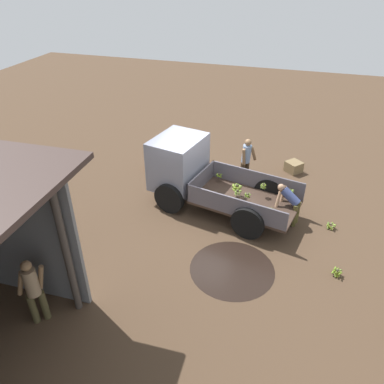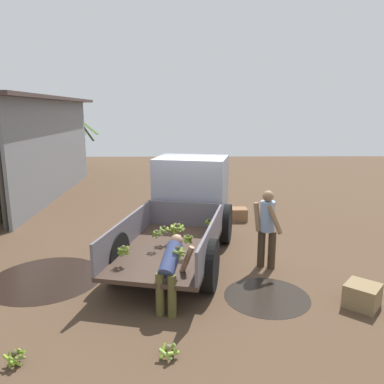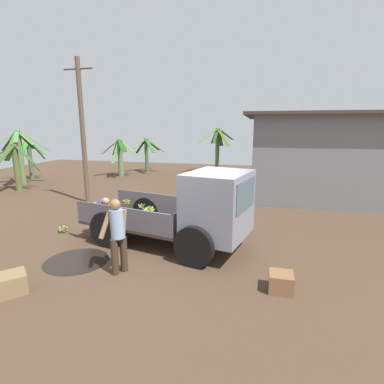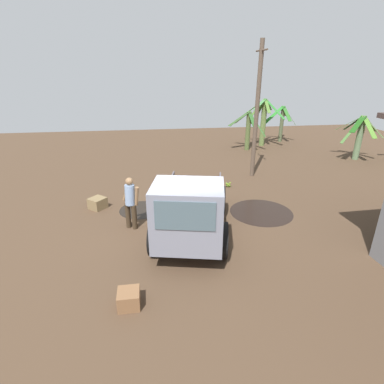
% 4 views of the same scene
% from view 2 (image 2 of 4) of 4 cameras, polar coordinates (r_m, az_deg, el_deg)
% --- Properties ---
extents(ground, '(36.00, 36.00, 0.00)m').
position_cam_2_polar(ground, '(9.18, -0.76, -8.39)').
color(ground, '#4A3626').
extents(mud_patch_0, '(1.53, 1.53, 0.01)m').
position_cam_2_polar(mud_patch_0, '(7.06, 11.32, -15.35)').
color(mud_patch_0, black).
rests_on(mud_patch_0, ground).
extents(mud_patch_1, '(2.19, 2.19, 0.01)m').
position_cam_2_polar(mud_patch_1, '(8.11, -21.34, -12.19)').
color(mud_patch_1, black).
rests_on(mud_patch_1, ground).
extents(cargo_truck, '(4.84, 2.77, 2.10)m').
position_cam_2_polar(cargo_truck, '(9.07, -0.71, -1.44)').
color(cargo_truck, '#3A2A21').
rests_on(cargo_truck, ground).
extents(banana_palm_1, '(2.23, 2.12, 2.88)m').
position_cam_2_polar(banana_palm_1, '(21.91, -16.93, 7.38)').
color(banana_palm_1, '#5F6D42').
rests_on(banana_palm_1, ground).
extents(person_foreground_visitor, '(0.58, 0.59, 1.67)m').
position_cam_2_polar(person_foreground_visitor, '(7.90, 11.38, -5.03)').
color(person_foreground_visitor, '#392C1D').
rests_on(person_foreground_visitor, ground).
extents(person_worker_loading, '(0.77, 0.66, 1.20)m').
position_cam_2_polar(person_worker_loading, '(6.25, -3.32, -11.62)').
color(person_worker_loading, '#4E4822').
rests_on(person_worker_loading, ground).
extents(banana_bunch_on_ground_0, '(0.27, 0.27, 0.22)m').
position_cam_2_polar(banana_bunch_on_ground_0, '(5.79, -25.38, -21.78)').
color(banana_bunch_on_ground_0, '#463F2D').
rests_on(banana_bunch_on_ground_0, ground).
extents(banana_bunch_on_ground_1, '(0.28, 0.30, 0.19)m').
position_cam_2_polar(banana_bunch_on_ground_1, '(5.45, -3.56, -23.00)').
color(banana_bunch_on_ground_1, brown).
rests_on(banana_bunch_on_ground_1, ground).
extents(wooden_crate_0, '(0.73, 0.73, 0.39)m').
position_cam_2_polar(wooden_crate_0, '(7.15, 24.50, -14.14)').
color(wooden_crate_0, olive).
rests_on(wooden_crate_0, ground).
extents(wooden_crate_1, '(0.47, 0.47, 0.37)m').
position_cam_2_polar(wooden_crate_1, '(11.36, 7.18, -3.39)').
color(wooden_crate_1, brown).
rests_on(wooden_crate_1, ground).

